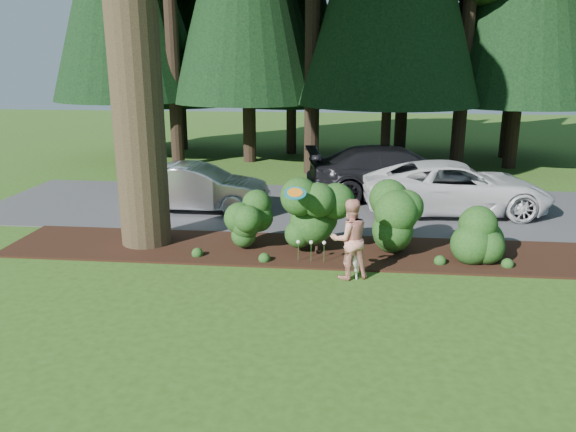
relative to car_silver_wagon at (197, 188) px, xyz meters
The scene contains 11 objects.
ground 7.87m from the car_silver_wagon, 58.33° to the right, with size 80.00×80.00×0.00m, color #2B4C15.
mulch_bed 5.40m from the car_silver_wagon, 39.71° to the right, with size 16.00×2.50×0.05m, color black.
driveway 4.26m from the car_silver_wagon, 11.45° to the left, with size 22.00×6.00×0.03m, color #38383A.
shrub_row 6.02m from the car_silver_wagon, 35.85° to the right, with size 6.53×1.60×1.61m.
lily_cluster 5.73m from the car_silver_wagon, 48.21° to the right, with size 0.69×0.09×0.57m.
car_silver_wagon is the anchor object (origin of this frame).
car_white_suv 7.94m from the car_silver_wagon, ahead, with size 2.59×5.62×1.56m, color silver.
car_dark_suv 6.63m from the car_silver_wagon, 20.14° to the left, with size 2.44×6.01×1.74m, color black.
child 6.98m from the car_silver_wagon, 47.00° to the right, with size 0.39×0.26×1.07m, color white.
adult 6.88m from the car_silver_wagon, 47.09° to the right, with size 0.86×0.67×1.77m, color red.
frisbee 6.00m from the car_silver_wagon, 53.91° to the right, with size 0.50×0.46×0.24m.
Camera 1 is at (0.46, -9.88, 4.62)m, focal length 35.00 mm.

